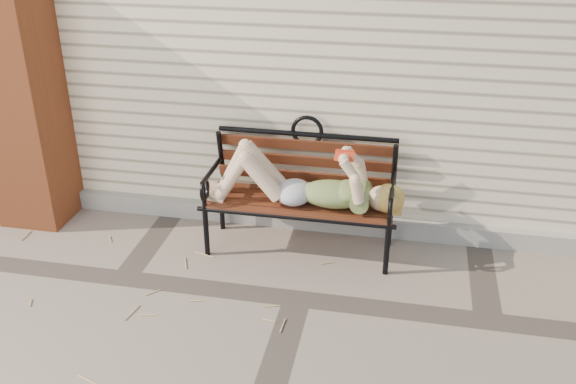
# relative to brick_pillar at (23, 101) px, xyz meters

# --- Properties ---
(ground) EXTENTS (80.00, 80.00, 0.00)m
(ground) POSITION_rel_brick_pillar_xyz_m (2.30, -0.75, -1.00)
(ground) COLOR #7A6B5E
(ground) RESTS_ON ground
(foundation_strip) EXTENTS (8.00, 0.10, 0.15)m
(foundation_strip) POSITION_rel_brick_pillar_xyz_m (2.30, 0.22, -0.93)
(foundation_strip) COLOR gray
(foundation_strip) RESTS_ON ground
(brick_pillar) EXTENTS (0.50, 0.50, 2.00)m
(brick_pillar) POSITION_rel_brick_pillar_xyz_m (0.00, 0.00, 0.00)
(brick_pillar) COLOR #B05127
(brick_pillar) RESTS_ON ground
(garden_bench) EXTENTS (1.51, 0.60, 0.98)m
(garden_bench) POSITION_rel_brick_pillar_xyz_m (2.20, -0.03, -0.45)
(garden_bench) COLOR black
(garden_bench) RESTS_ON ground
(reading_woman) EXTENTS (1.42, 0.32, 0.45)m
(reading_woman) POSITION_rel_brick_pillar_xyz_m (2.21, -0.15, -0.42)
(reading_woman) COLOR #0A324B
(reading_woman) RESTS_ON ground
(straw_scatter) EXTENTS (2.94, 1.67, 0.01)m
(straw_scatter) POSITION_rel_brick_pillar_xyz_m (1.06, -0.97, -0.99)
(straw_scatter) COLOR tan
(straw_scatter) RESTS_ON ground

